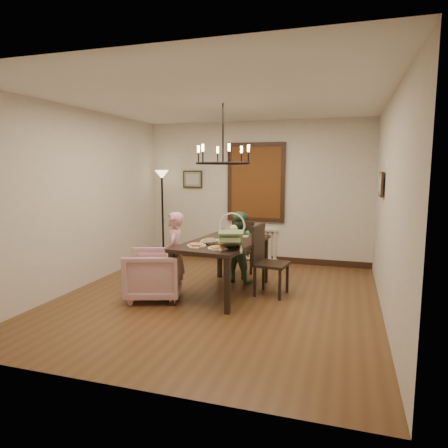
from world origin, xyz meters
The scene contains 17 objects.
room_shell centered at (0.00, 0.37, 1.40)m, with size 4.51×5.00×2.81m.
dining_table centered at (0.00, 0.28, 0.71)m, with size 1.15×1.79×0.79m.
chair_far centered at (-0.04, 1.30, 0.48)m, with size 0.42×0.42×0.96m, color black, non-canonical shape.
chair_right centered at (0.72, 0.41, 0.53)m, with size 0.47×0.47×1.06m, color black, non-canonical shape.
armchair centered at (-0.89, -0.26, 0.35)m, with size 0.76×0.78×0.71m, color beige.
elderly_woman centered at (-0.64, -0.07, 0.52)m, with size 0.38×0.25×1.04m, color #CA8E98.
seated_man centered at (0.07, 0.96, 0.49)m, with size 0.48×0.37×0.98m, color #466F42.
baby_bouncer centered at (0.27, -0.22, 0.96)m, with size 0.38×0.52×0.34m, color #B0D895, non-canonical shape.
salad_bowl centered at (-0.12, 0.04, 0.83)m, with size 0.29×0.29×0.07m, color white.
pizza_platter centered at (-0.16, 0.13, 0.81)m, with size 0.29×0.29×0.04m, color tan.
drinking_glass centered at (0.03, 0.38, 0.87)m, with size 0.07×0.07×0.14m, color silver.
window_blinds centered at (0.00, 2.46, 1.60)m, with size 1.00×0.03×1.40m, color brown.
radiator centered at (0.00, 2.48, 0.35)m, with size 0.92×0.12×0.62m, color silver, non-canonical shape.
picture_back centered at (-1.35, 2.47, 1.65)m, with size 0.42×0.03×0.36m, color black.
picture_right centered at (2.21, 0.90, 1.65)m, with size 0.42×0.03×0.36m, color black.
floor_lamp centered at (-1.90, 2.15, 0.90)m, with size 0.30×0.30×1.80m, color black, non-canonical shape.
chandelier centered at (0.00, 0.28, 1.95)m, with size 0.80×0.80×0.04m, color black.
Camera 1 is at (1.76, -5.31, 1.88)m, focal length 32.00 mm.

